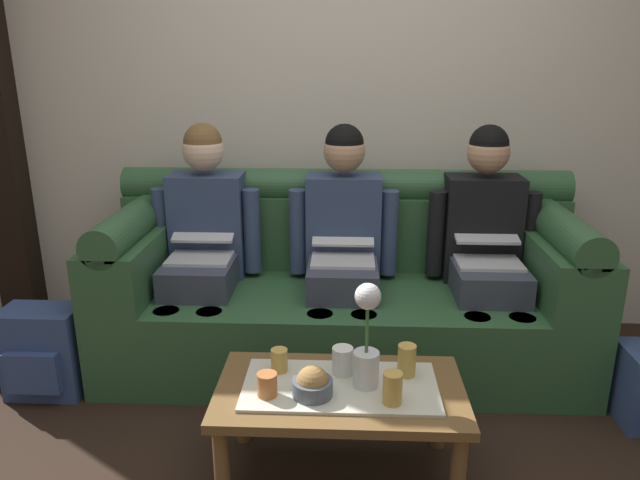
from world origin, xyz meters
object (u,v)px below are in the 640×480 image
coffee_table (340,400)px  couch (342,292)px  cup_far_right (343,361)px  cup_near_right (392,388)px  cup_far_center (279,360)px  snack_bowl (313,385)px  person_left (204,237)px  person_right (485,241)px  cup_far_left (407,360)px  backpack_left (44,353)px  flower_vase (367,340)px  person_middle (343,239)px  cup_near_left (267,385)px

coffee_table → couch: bearing=90.0°
cup_far_right → cup_near_right: bearing=-47.9°
cup_far_center → snack_bowl: bearing=-49.9°
person_left → snack_bowl: (0.61, -1.02, -0.22)m
person_right → coffee_table: size_ratio=1.35×
person_right → cup_far_left: size_ratio=10.10×
coffee_table → backpack_left: bearing=159.4°
person_left → person_right: same height
coffee_table → flower_vase: flower_vase is taller
person_middle → cup_near_right: size_ratio=10.68×
person_middle → coffee_table: 1.00m
cup_far_center → person_left: bearing=119.0°
cup_far_center → cup_far_left: bearing=-0.8°
coffee_table → backpack_left: 1.49m
person_left → cup_far_left: bearing=-42.2°
cup_near_right → cup_far_right: 0.26m
person_right → snack_bowl: size_ratio=8.52×
cup_near_right → cup_far_left: cup_far_left is taller
person_middle → cup_near_right: 1.09m
coffee_table → cup_near_left: cup_near_left is taller
couch → backpack_left: couch is taller
flower_vase → cup_near_right: size_ratio=3.46×
flower_vase → cup_far_right: flower_vase is taller
person_left → cup_far_left: (0.96, -0.87, -0.20)m
backpack_left → person_left: bearing=32.0°
coffee_table → cup_near_right: cup_near_right is taller
coffee_table → cup_near_right: 0.24m
person_middle → cup_far_left: person_middle is taller
person_left → cup_far_center: bearing=-61.0°
person_middle → cup_far_center: (-0.23, -0.86, -0.22)m
person_left → cup_far_right: size_ratio=11.54×
cup_far_center → cup_far_right: size_ratio=0.84×
couch → cup_near_left: bearing=-103.9°
flower_vase → backpack_left: bearing=160.6°
cup_near_left → cup_far_center: size_ratio=0.95×
flower_vase → cup_far_left: bearing=27.7°
snack_bowl → cup_far_left: (0.34, 0.15, 0.02)m
person_right → cup_far_right: bearing=-129.0°
person_left → backpack_left: 0.92m
couch → backpack_left: 1.47m
person_middle → cup_near_left: person_middle is taller
person_left → cup_near_right: 1.40m
cup_near_right → person_right: bearing=63.4°
person_right → cup_near_left: person_right is taller
couch → cup_near_right: size_ratio=20.77×
coffee_table → cup_far_right: (0.01, 0.08, 0.12)m
coffee_table → cup_far_left: size_ratio=7.50×
person_middle → cup_far_center: bearing=-105.1°
coffee_table → cup_far_right: size_ratio=8.57×
cup_far_center → cup_far_left: 0.48m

